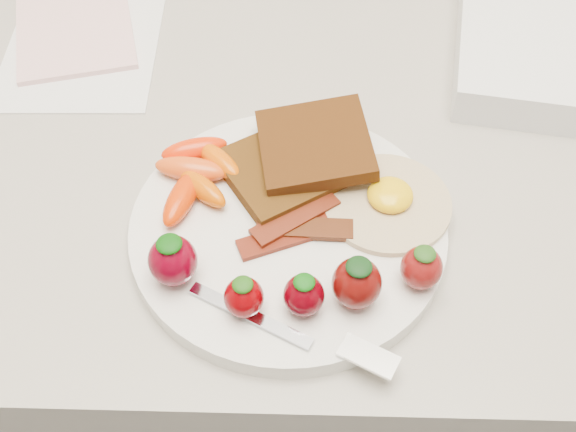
{
  "coord_description": "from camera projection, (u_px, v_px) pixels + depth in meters",
  "views": [
    {
      "loc": [
        -0.01,
        1.19,
        1.4
      ],
      "look_at": [
        -0.02,
        1.56,
        0.93
      ],
      "focal_mm": 45.0,
      "sensor_mm": 36.0,
      "label": 1
    }
  ],
  "objects": [
    {
      "name": "plate",
      "position": [
        288.0,
        230.0,
        0.62
      ],
      "size": [
        0.27,
        0.27,
        0.02
      ],
      "primitive_type": "cylinder",
      "color": "white",
      "rests_on": "counter"
    },
    {
      "name": "fried_egg",
      "position": [
        388.0,
        201.0,
        0.62
      ],
      "size": [
        0.14,
        0.14,
        0.02
      ],
      "color": "beige",
      "rests_on": "plate"
    },
    {
      "name": "toast_upper",
      "position": [
        315.0,
        145.0,
        0.64
      ],
      "size": [
        0.11,
        0.11,
        0.02
      ],
      "primitive_type": "cube",
      "rotation": [
        0.0,
        -0.1,
        0.16
      ],
      "color": "black",
      "rests_on": "toast_lower"
    },
    {
      "name": "toast_lower",
      "position": [
        281.0,
        171.0,
        0.64
      ],
      "size": [
        0.13,
        0.13,
        0.01
      ],
      "primitive_type": "cube",
      "rotation": [
        0.0,
        0.0,
        0.57
      ],
      "color": "#311807",
      "rests_on": "plate"
    },
    {
      "name": "fork",
      "position": [
        303.0,
        333.0,
        0.54
      ],
      "size": [
        0.16,
        0.08,
        0.0
      ],
      "color": "silver",
      "rests_on": "plate"
    },
    {
      "name": "bacon_strips",
      "position": [
        295.0,
        227.0,
        0.6
      ],
      "size": [
        0.1,
        0.08,
        0.01
      ],
      "color": "#431006",
      "rests_on": "plate"
    },
    {
      "name": "paper_sheet",
      "position": [
        83.0,
        45.0,
        0.79
      ],
      "size": [
        0.17,
        0.22,
        0.0
      ],
      "primitive_type": "cube",
      "rotation": [
        0.0,
        0.0,
        0.02
      ],
      "color": "white",
      "rests_on": "counter"
    },
    {
      "name": "baby_carrots",
      "position": [
        197.0,
        173.0,
        0.63
      ],
      "size": [
        0.08,
        0.11,
        0.02
      ],
      "color": "#E84C11",
      "rests_on": "plate"
    },
    {
      "name": "strawberries",
      "position": [
        294.0,
        277.0,
        0.55
      ],
      "size": [
        0.23,
        0.06,
        0.05
      ],
      "color": "#5C0011",
      "rests_on": "plate"
    },
    {
      "name": "notepad",
      "position": [
        74.0,
        23.0,
        0.8
      ],
      "size": [
        0.17,
        0.21,
        0.01
      ],
      "primitive_type": "cube",
      "rotation": [
        0.0,
        0.0,
        0.26
      ],
      "color": "beige",
      "rests_on": "paper_sheet"
    },
    {
      "name": "counter",
      "position": [
        304.0,
        344.0,
        1.06
      ],
      "size": [
        2.0,
        0.6,
        0.9
      ],
      "primitive_type": "cube",
      "color": "gray",
      "rests_on": "ground"
    }
  ]
}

